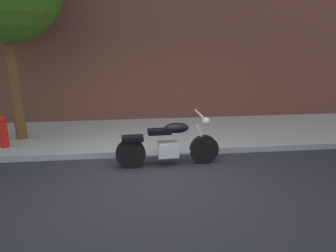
% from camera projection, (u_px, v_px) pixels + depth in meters
% --- Properties ---
extents(ground_plane, '(60.00, 60.00, 0.00)m').
position_uv_depth(ground_plane, '(156.00, 180.00, 6.26)').
color(ground_plane, '#28282D').
extents(sidewalk, '(22.93, 2.85, 0.14)m').
position_uv_depth(sidewalk, '(148.00, 135.00, 8.76)').
color(sidewalk, '#A0A0A0').
rests_on(sidewalk, ground).
extents(motorcycle, '(2.20, 0.70, 1.12)m').
position_uv_depth(motorcycle, '(168.00, 145.00, 6.83)').
color(motorcycle, black).
rests_on(motorcycle, ground).
extents(fire_hydrant, '(0.20, 0.20, 0.91)m').
position_uv_depth(fire_hydrant, '(3.00, 134.00, 7.55)').
color(fire_hydrant, red).
rests_on(fire_hydrant, ground).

